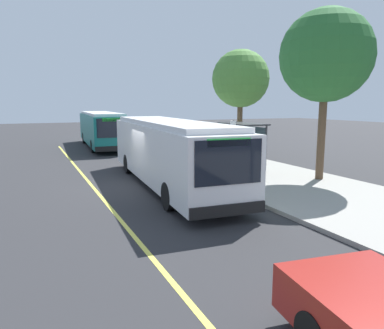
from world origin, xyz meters
name	(u,v)px	position (x,y,z in m)	size (l,w,h in m)	color
ground_plane	(144,185)	(0.00, 0.00, 0.00)	(120.00, 120.00, 0.00)	#2B2B2D
sidewalk_curb	(254,173)	(0.00, 6.00, 0.07)	(44.00, 6.40, 0.15)	gray
lane_stripe_center	(95,190)	(0.00, -2.20, 0.00)	(36.00, 0.14, 0.01)	#E0D64C
transit_bus_main	(169,150)	(0.54, 1.01, 1.62)	(12.37, 3.35, 2.95)	white
transit_bus_second	(101,128)	(-15.91, 1.15, 1.62)	(12.04, 3.24, 2.95)	#146B66
bus_shelter	(243,136)	(-1.57, 6.26, 1.92)	(2.90, 1.60, 2.48)	#333338
waiting_bench	(245,159)	(-1.35, 6.28, 0.63)	(1.60, 0.48, 0.95)	brown
route_sign_post	(233,142)	(1.58, 3.73, 1.96)	(0.44, 0.08, 2.80)	#333338
pedestrian_commuter	(243,159)	(1.41, 4.41, 1.12)	(0.24, 0.40, 1.69)	#282D47
street_tree_near_shelter	(326,56)	(2.76, 7.80, 5.80)	(4.18, 4.18, 7.77)	brown
street_tree_upstreet	(241,79)	(-5.65, 8.55, 5.30)	(3.82, 3.82, 7.09)	brown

